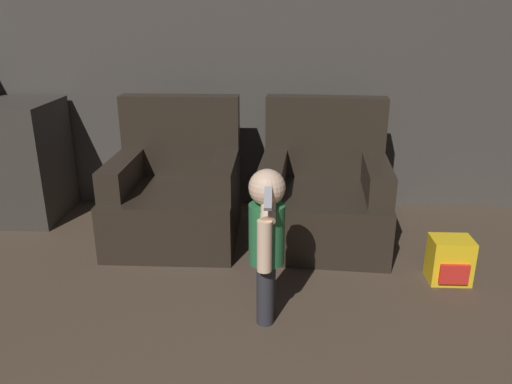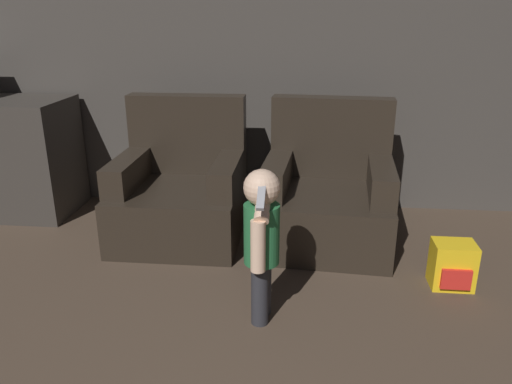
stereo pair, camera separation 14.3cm
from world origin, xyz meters
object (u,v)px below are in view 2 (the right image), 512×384
at_px(person_toddler, 262,235).
at_px(toy_backpack, 452,265).
at_px(armchair_right, 327,197).
at_px(armchair_left, 181,192).

relative_size(person_toddler, toy_backpack, 2.97).
bearing_deg(person_toddler, toy_backpack, 115.84).
distance_m(armchair_right, toy_backpack, 0.94).
bearing_deg(armchair_right, armchair_left, -175.75).
bearing_deg(armchair_right, toy_backpack, -35.49).
distance_m(person_toddler, toy_backpack, 1.21).
bearing_deg(person_toddler, armchair_right, 164.04).
xyz_separation_m(armchair_left, armchair_right, (1.03, -0.00, 0.00)).
distance_m(armchair_left, toy_backpack, 1.84).
bearing_deg(person_toddler, armchair_left, -143.20).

